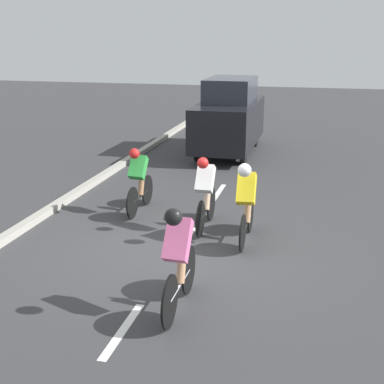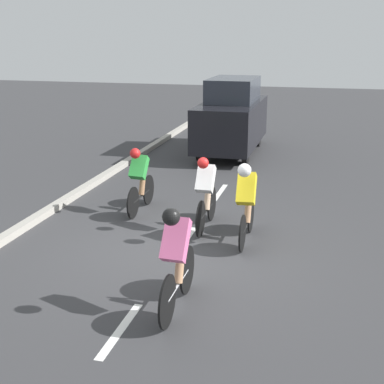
{
  "view_description": "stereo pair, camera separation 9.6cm",
  "coord_description": "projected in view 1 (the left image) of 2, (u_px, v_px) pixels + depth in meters",
  "views": [
    {
      "loc": [
        -2.34,
        8.46,
        3.7
      ],
      "look_at": [
        -0.13,
        -0.44,
        0.95
      ],
      "focal_mm": 50.0,
      "sensor_mm": 36.0,
      "label": 1
    },
    {
      "loc": [
        -2.43,
        8.44,
        3.7
      ],
      "look_at": [
        -0.13,
        -0.44,
        0.95
      ],
      "focal_mm": 50.0,
      "sensor_mm": 36.0,
      "label": 2
    }
  ],
  "objects": [
    {
      "name": "curb",
      "position": [
        29.0,
        223.0,
        10.6
      ],
      "size": [
        0.2,
        27.1,
        0.14
      ],
      "primitive_type": "cube",
      "color": "#A8A399",
      "rests_on": "ground"
    },
    {
      "name": "cyclist_white",
      "position": [
        205.0,
        191.0,
        10.24
      ],
      "size": [
        0.32,
        1.67,
        1.5
      ],
      "color": "black",
      "rests_on": "ground"
    },
    {
      "name": "cyclist_yellow",
      "position": [
        246.0,
        200.0,
        9.57
      ],
      "size": [
        0.34,
        1.66,
        1.54
      ],
      "color": "black",
      "rests_on": "ground"
    },
    {
      "name": "cyclist_pink",
      "position": [
        178.0,
        256.0,
        7.15
      ],
      "size": [
        0.33,
        1.72,
        1.58
      ],
      "color": "black",
      "rests_on": "ground"
    },
    {
      "name": "support_car",
      "position": [
        229.0,
        117.0,
        16.74
      ],
      "size": [
        1.7,
        4.28,
        2.34
      ],
      "color": "black",
      "rests_on": "ground"
    },
    {
      "name": "lane_stripe_near",
      "position": [
        123.0,
        330.0,
        6.91
      ],
      "size": [
        0.12,
        1.4,
        0.01
      ],
      "primitive_type": "cube",
      "color": "white",
      "rests_on": "ground"
    },
    {
      "name": "lane_stripe_mid",
      "position": [
        185.0,
        240.0,
        9.88
      ],
      "size": [
        0.12,
        1.4,
        0.01
      ],
      "primitive_type": "cube",
      "color": "white",
      "rests_on": "ground"
    },
    {
      "name": "lane_stripe_far",
      "position": [
        219.0,
        192.0,
        12.86
      ],
      "size": [
        0.12,
        1.4,
        0.01
      ],
      "primitive_type": "cube",
      "color": "white",
      "rests_on": "ground"
    },
    {
      "name": "cyclist_green",
      "position": [
        139.0,
        178.0,
        11.24
      ],
      "size": [
        0.34,
        1.64,
        1.45
      ],
      "color": "black",
      "rests_on": "ground"
    },
    {
      "name": "ground_plane",
      "position": [
        179.0,
        250.0,
        9.47
      ],
      "size": [
        60.0,
        60.0,
        0.0
      ],
      "primitive_type": "plane",
      "color": "#38383A"
    }
  ]
}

